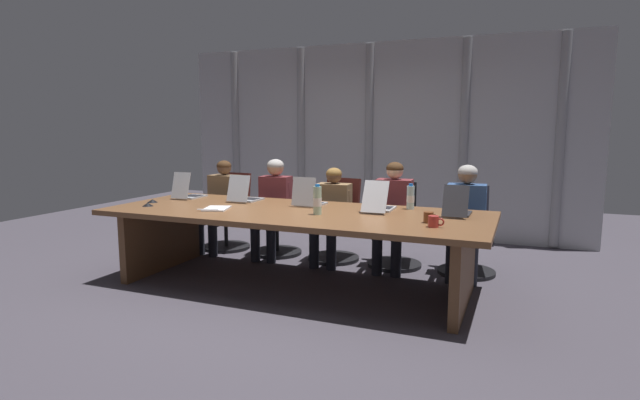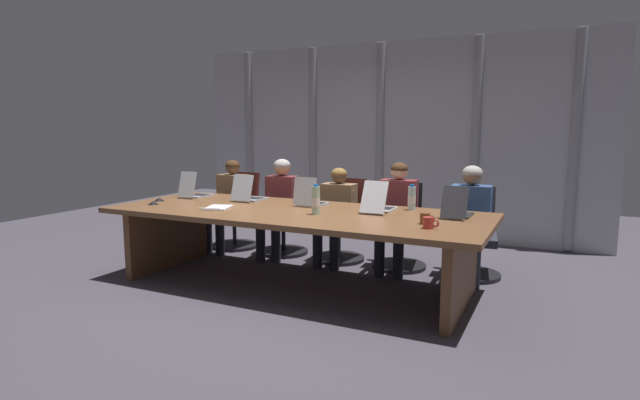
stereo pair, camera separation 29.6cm
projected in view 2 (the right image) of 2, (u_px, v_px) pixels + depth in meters
ground_plane at (295, 285)px, 4.94m from camera, size 11.84×11.84×0.00m
conference_table at (294, 226)px, 4.85m from camera, size 3.68×1.41×0.75m
curtain_backdrop at (386, 140)px, 7.17m from camera, size 5.92×0.17×2.73m
laptop_left_end at (195, 192)px, 5.75m from camera, size 0.22×0.39×0.30m
laptop_left_mid at (249, 195)px, 5.47m from camera, size 0.25×0.39×0.29m
laptop_center at (310, 200)px, 5.12m from camera, size 0.26×0.36×0.30m
laptop_right_mid at (379, 205)px, 4.77m from camera, size 0.24×0.49×0.30m
laptop_right_end at (457, 211)px, 4.47m from camera, size 0.22×0.43×0.29m
office_chair_left_end at (237, 220)px, 6.52m from camera, size 0.60×0.60×0.96m
office_chair_left_mid at (285, 226)px, 6.21m from camera, size 0.60×0.60×0.90m
office_chair_center at (341, 230)px, 5.88m from camera, size 0.60×0.60×0.95m
office_chair_right_mid at (400, 236)px, 5.58m from camera, size 0.60×0.61×0.93m
office_chair_right_end at (472, 244)px, 5.24m from camera, size 0.60×0.61×0.92m
person_left_end at (229, 200)px, 6.34m from camera, size 0.42×0.57×1.13m
person_left_mid at (279, 202)px, 6.02m from camera, size 0.39×0.56×1.17m
person_center at (336, 210)px, 5.70m from camera, size 0.40×0.56×1.09m
person_right_mid at (397, 211)px, 5.39m from camera, size 0.42×0.56×1.17m
person_right_end at (470, 216)px, 5.06m from camera, size 0.41×0.56×1.16m
water_bottle_primary at (412, 198)px, 4.84m from camera, size 0.08×0.08×0.25m
water_bottle_secondary at (316, 201)px, 4.59m from camera, size 0.08×0.08×0.28m
coffee_mug_near at (429, 223)px, 3.96m from camera, size 0.13×0.08×0.09m
coffee_mug_far at (425, 219)px, 4.14m from camera, size 0.13×0.08×0.09m
conference_mic_left_side at (159, 199)px, 5.45m from camera, size 0.11×0.11×0.03m
conference_mic_middle at (153, 203)px, 5.20m from camera, size 0.11×0.11×0.03m
spiral_notepad at (218, 208)px, 4.95m from camera, size 0.30×0.36×0.03m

